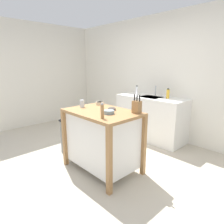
% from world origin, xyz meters
% --- Properties ---
extents(ground_plane, '(6.59, 6.59, 0.00)m').
position_xyz_m(ground_plane, '(0.00, 0.00, 0.00)').
color(ground_plane, '#BCB29E').
rests_on(ground_plane, ground).
extents(wall_back, '(5.59, 0.10, 2.60)m').
position_xyz_m(wall_back, '(0.00, 2.04, 1.30)').
color(wall_back, silver).
rests_on(wall_back, ground).
extents(wall_left, '(0.10, 2.64, 2.60)m').
position_xyz_m(wall_left, '(-2.80, 0.72, 1.30)').
color(wall_left, silver).
rests_on(wall_left, ground).
extents(kitchen_island, '(1.09, 0.73, 0.92)m').
position_xyz_m(kitchen_island, '(0.24, 0.07, 0.52)').
color(kitchen_island, '#9E7042').
rests_on(kitchen_island, ground).
extents(knife_block, '(0.11, 0.09, 0.25)m').
position_xyz_m(knife_block, '(0.66, 0.34, 1.01)').
color(knife_block, '#9E7042').
rests_on(knife_block, kitchen_island).
extents(bowl_ceramic_wide, '(0.13, 0.13, 0.05)m').
position_xyz_m(bowl_ceramic_wide, '(-0.13, 0.34, 0.95)').
color(bowl_ceramic_wide, beige).
rests_on(bowl_ceramic_wide, kitchen_island).
extents(bowl_ceramic_small, '(0.15, 0.15, 0.05)m').
position_xyz_m(bowl_ceramic_small, '(0.43, 0.03, 0.95)').
color(bowl_ceramic_small, gray).
rests_on(bowl_ceramic_small, kitchen_island).
extents(bowl_stoneware_deep, '(0.11, 0.11, 0.03)m').
position_xyz_m(bowl_stoneware_deep, '(0.30, 0.21, 0.94)').
color(bowl_stoneware_deep, '#564C47').
rests_on(bowl_stoneware_deep, kitchen_island).
extents(drinking_cup, '(0.07, 0.07, 0.11)m').
position_xyz_m(drinking_cup, '(-0.17, 0.02, 0.98)').
color(drinking_cup, silver).
rests_on(drinking_cup, kitchen_island).
extents(pepper_grinder, '(0.04, 0.04, 0.20)m').
position_xyz_m(pepper_grinder, '(0.54, -0.18, 1.02)').
color(pepper_grinder, '#AD7F4C').
rests_on(pepper_grinder, kitchen_island).
extents(trash_bin, '(0.36, 0.28, 0.63)m').
position_xyz_m(trash_bin, '(-0.55, 0.03, 0.32)').
color(trash_bin, slate).
rests_on(trash_bin, ground).
extents(sink_counter, '(1.49, 0.60, 0.91)m').
position_xyz_m(sink_counter, '(-0.04, 1.69, 0.46)').
color(sink_counter, white).
rests_on(sink_counter, ground).
extents(sink_faucet, '(0.02, 0.02, 0.22)m').
position_xyz_m(sink_faucet, '(-0.04, 1.83, 1.02)').
color(sink_faucet, '#B7BCC1').
rests_on(sink_faucet, sink_counter).
extents(bottle_dish_soap, '(0.06, 0.06, 0.20)m').
position_xyz_m(bottle_dish_soap, '(0.29, 1.77, 1.01)').
color(bottle_dish_soap, yellow).
rests_on(bottle_dish_soap, sink_counter).
extents(bottle_spray_cleaner, '(0.05, 0.05, 0.21)m').
position_xyz_m(bottle_spray_cleaner, '(-0.42, 1.65, 1.01)').
color(bottle_spray_cleaner, white).
rests_on(bottle_spray_cleaner, sink_counter).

